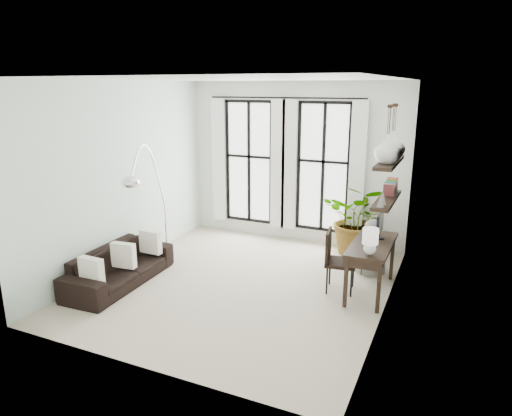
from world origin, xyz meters
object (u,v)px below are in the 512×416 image
Objects in this scene: plant at (359,219)px; arc_lamp at (148,172)px; sofa at (120,266)px; desk at (371,248)px; buddha at (371,250)px; desk_chair at (335,257)px.

plant is 3.94m from arc_lamp.
desk is (3.74, 1.26, 0.46)m from sofa.
sofa is 1.46× the size of desk.
arc_lamp is 4.00m from buddha.
arc_lamp reaches higher than sofa.
buddha is at bearing 22.01° from arc_lamp.
desk is at bearing -73.96° from sofa.
plant is at bearing 116.67° from buddha.
plant is 1.75m from desk.
buddha is at bearing 60.74° from desk_chair.
plant is 0.63× the size of arc_lamp.
sofa is 2.15× the size of buddha.
sofa is 3.45m from desk_chair.
desk is at bearing -80.68° from buddha.
arc_lamp is at bearing -10.36° from sofa.
plant reaches higher than buddha.
arc_lamp reaches higher than desk.
desk is (0.53, -1.67, 0.06)m from plant.
sofa is at bearing -161.44° from desk.
sofa is 1.60m from arc_lamp.
desk_chair is 1.04× the size of buddha.
desk is 1.48× the size of buddha.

